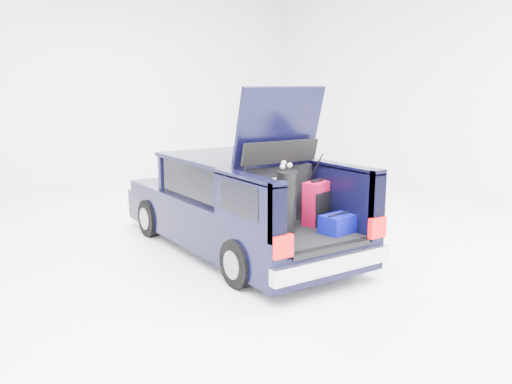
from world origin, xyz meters
TOP-DOWN VIEW (x-y plane):
  - ground at (0.00, 0.00)m, footprint 14.00×14.00m
  - car at (-0.00, 0.11)m, footprint 1.87×4.65m
  - red_suitcase at (0.50, -1.26)m, footprint 0.44×0.36m
  - black_golf_bag at (-0.25, -1.54)m, footprint 0.34×0.40m
  - blue_golf_bag at (-0.18, -1.35)m, footprint 0.27×0.27m
  - blue_duffel at (0.49, -1.73)m, footprint 0.53×0.39m

SIDE VIEW (x-z plane):
  - ground at x=0.00m, z-range 0.00..0.00m
  - car at x=0.00m, z-range -0.56..1.91m
  - blue_duffel at x=0.49m, z-range 0.59..0.85m
  - red_suitcase at x=0.50m, z-range 0.58..1.21m
  - blue_golf_bag at x=-0.18m, z-range 0.56..1.37m
  - black_golf_bag at x=-0.25m, z-range 0.55..1.52m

